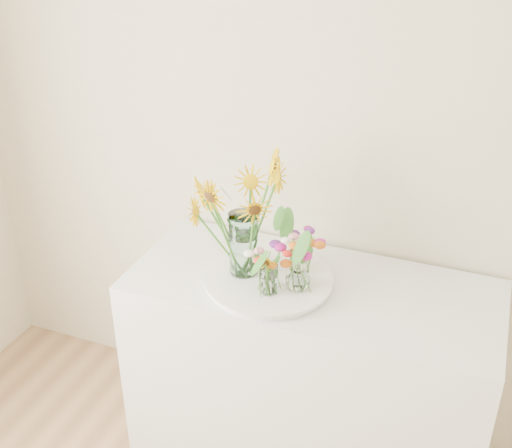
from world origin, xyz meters
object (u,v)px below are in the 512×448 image
object	(u,v)px
counter	(308,376)
small_vase_a	(269,279)
mason_jar	(244,244)
tray	(269,281)
small_vase_c	(298,261)
small_vase_b	(298,274)

from	to	relation	value
counter	small_vase_a	bearing A→B (deg)	-130.42
mason_jar	small_vase_a	size ratio (longest dim) A/B	2.22
tray	small_vase_a	distance (m)	0.11
small_vase_a	counter	bearing A→B (deg)	49.58
counter	mason_jar	bearing A→B (deg)	-167.59
mason_jar	small_vase_a	xyz separation A→B (m)	(0.13, -0.09, -0.07)
counter	small_vase_c	bearing A→B (deg)	163.34
small_vase_b	tray	bearing A→B (deg)	168.22
small_vase_b	small_vase_c	size ratio (longest dim) A/B	1.29
tray	small_vase_c	world-z (taller)	small_vase_c
small_vase_c	mason_jar	bearing A→B (deg)	-158.02
mason_jar	small_vase_c	xyz separation A→B (m)	(0.19, 0.08, -0.07)
tray	mason_jar	distance (m)	0.17
mason_jar	small_vase_c	size ratio (longest dim) A/B	2.43
mason_jar	small_vase_c	distance (m)	0.22
tray	small_vase_c	distance (m)	0.13
small_vase_b	counter	bearing A→B (deg)	70.44
counter	small_vase_a	distance (m)	0.56
counter	small_vase_c	distance (m)	0.53
counter	small_vase_c	size ratio (longest dim) A/B	13.59
counter	mason_jar	xyz separation A→B (m)	(-0.26, -0.06, 0.60)
small_vase_a	small_vase_c	world-z (taller)	small_vase_a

